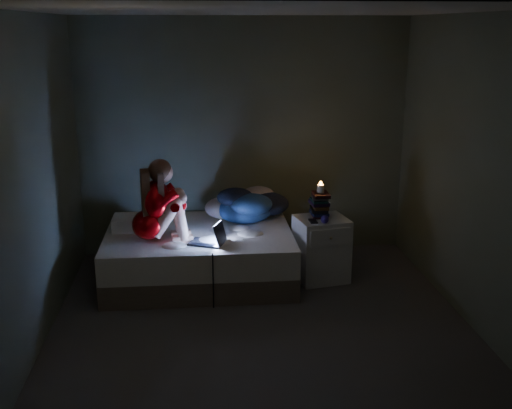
{
  "coord_description": "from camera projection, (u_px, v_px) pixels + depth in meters",
  "views": [
    {
      "loc": [
        -0.5,
        -4.81,
        2.49
      ],
      "look_at": [
        0.05,
        1.0,
        0.8
      ],
      "focal_mm": 43.3,
      "sensor_mm": 36.0,
      "label": 1
    }
  ],
  "objects": [
    {
      "name": "wall_front",
      "position": [
        300.0,
        269.0,
        3.15
      ],
      "size": [
        3.6,
        0.02,
        2.6
      ],
      "primitive_type": "cube",
      "color": "#626857",
      "rests_on": "ground"
    },
    {
      "name": "laptop",
      "position": [
        206.0,
        232.0,
        5.8
      ],
      "size": [
        0.38,
        0.33,
        0.23
      ],
      "primitive_type": null,
      "rotation": [
        0.0,
        0.0,
        -0.37
      ],
      "color": "black",
      "rests_on": "bed"
    },
    {
      "name": "bed",
      "position": [
        199.0,
        255.0,
        6.27
      ],
      "size": [
        1.85,
        1.39,
        0.51
      ],
      "primitive_type": null,
      "color": "silver",
      "rests_on": "ground"
    },
    {
      "name": "phone",
      "position": [
        311.0,
        220.0,
        6.05
      ],
      "size": [
        0.09,
        0.15,
        0.01
      ],
      "primitive_type": "cube",
      "rotation": [
        0.0,
        0.0,
        -0.16
      ],
      "color": "black",
      "rests_on": "nightstand"
    },
    {
      "name": "wall_back",
      "position": [
        244.0,
        138.0,
        6.8
      ],
      "size": [
        3.6,
        0.02,
        2.6
      ],
      "primitive_type": "cube",
      "color": "#626857",
      "rests_on": "ground"
    },
    {
      "name": "nightstand",
      "position": [
        321.0,
        249.0,
        6.23
      ],
      "size": [
        0.56,
        0.52,
        0.65
      ],
      "primitive_type": "cube",
      "rotation": [
        0.0,
        0.0,
        0.19
      ],
      "color": "silver",
      "rests_on": "ground"
    },
    {
      "name": "floor",
      "position": [
        261.0,
        326.0,
        5.34
      ],
      "size": [
        3.6,
        3.8,
        0.02
      ],
      "primitive_type": "cube",
      "color": "#423F3E",
      "rests_on": "ground"
    },
    {
      "name": "pillow",
      "position": [
        136.0,
        222.0,
        6.26
      ],
      "size": [
        0.45,
        0.32,
        0.13
      ],
      "primitive_type": "cube",
      "color": "white",
      "rests_on": "bed"
    },
    {
      "name": "clothes_pile",
      "position": [
        245.0,
        203.0,
        6.49
      ],
      "size": [
        0.64,
        0.51,
        0.38
      ],
      "primitive_type": null,
      "rotation": [
        0.0,
        0.0,
        0.01
      ],
      "color": "navy",
      "rests_on": "bed"
    },
    {
      "name": "candle",
      "position": [
        320.0,
        191.0,
        6.13
      ],
      "size": [
        0.07,
        0.07,
        0.08
      ],
      "primitive_type": "cylinder",
      "color": "beige",
      "rests_on": "book_stack"
    },
    {
      "name": "wall_left",
      "position": [
        31.0,
        185.0,
        4.81
      ],
      "size": [
        0.02,
        3.8,
        2.6
      ],
      "primitive_type": "cube",
      "color": "#626857",
      "rests_on": "ground"
    },
    {
      "name": "wall_right",
      "position": [
        477.0,
        175.0,
        5.14
      ],
      "size": [
        0.02,
        3.8,
        2.6
      ],
      "primitive_type": "cube",
      "color": "#626857",
      "rests_on": "ground"
    },
    {
      "name": "blue_orb",
      "position": [
        321.0,
        219.0,
        5.97
      ],
      "size": [
        0.08,
        0.08,
        0.08
      ],
      "primitive_type": "sphere",
      "color": "navy",
      "rests_on": "nightstand"
    },
    {
      "name": "woman",
      "position": [
        148.0,
        201.0,
        5.79
      ],
      "size": [
        0.54,
        0.4,
        0.8
      ],
      "primitive_type": null,
      "rotation": [
        0.0,
        0.0,
        0.15
      ],
      "color": "#900001",
      "rests_on": "bed"
    },
    {
      "name": "book_stack",
      "position": [
        320.0,
        205.0,
        6.17
      ],
      "size": [
        0.19,
        0.25,
        0.23
      ],
      "primitive_type": null,
      "color": "black",
      "rests_on": "nightstand"
    },
    {
      "name": "ceiling",
      "position": [
        262.0,
        9.0,
        4.61
      ],
      "size": [
        3.6,
        3.8,
        0.02
      ],
      "primitive_type": "cube",
      "color": "silver",
      "rests_on": "ground"
    }
  ]
}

